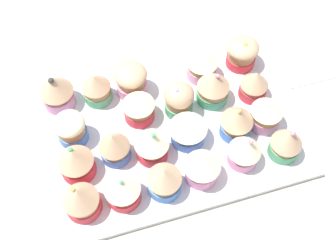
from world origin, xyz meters
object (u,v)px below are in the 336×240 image
object	(u,v)px
cupcake_21	(242,52)
cupcake_20	(202,64)
cupcake_8	(152,144)
cupcake_9	(188,129)
cupcake_19	(131,80)
cupcake_3	(202,166)
cupcake_6	(76,161)
baking_tray	(168,130)
cupcake_15	(213,87)
cupcake_1	(122,189)
cupcake_0	(81,199)
cupcake_18	(96,88)
cupcake_16	(254,84)
cupcake_17	(56,91)
cupcake_2	(164,179)
napkin	(309,59)
cupcake_12	(71,128)
cupcake_4	(245,150)
cupcake_11	(266,113)
cupcake_14	(179,99)
cupcake_10	(237,121)
cupcake_5	(287,142)
cupcake_7	(114,146)

from	to	relation	value
cupcake_21	cupcake_20	bearing A→B (deg)	-175.57
cupcake_8	cupcake_20	xyz separation A→B (cm)	(14.02, 14.28, -0.33)
cupcake_9	cupcake_19	xyz separation A→B (cm)	(-7.05, 13.19, 0.03)
cupcake_3	cupcake_6	bearing A→B (deg)	160.78
baking_tray	cupcake_15	xyz separation A→B (cm)	(10.03, 4.14, 4.13)
cupcake_1	cupcake_0	bearing A→B (deg)	178.65
cupcake_18	cupcake_16	bearing A→B (deg)	-14.84
cupcake_17	cupcake_3	bearing A→B (deg)	-46.51
cupcake_6	cupcake_17	bearing A→B (deg)	93.36
cupcake_2	napkin	xyz separation A→B (cm)	(36.99, 19.11, -4.36)
cupcake_2	cupcake_9	world-z (taller)	cupcake_2
cupcake_2	cupcake_3	size ratio (longest dim) A/B	0.95
cupcake_21	cupcake_12	bearing A→B (deg)	-168.04
baking_tray	napkin	bearing A→B (deg)	13.73
cupcake_4	cupcake_3	bearing A→B (deg)	-173.96
cupcake_11	cupcake_17	bearing A→B (deg)	156.68
baking_tray	cupcake_1	world-z (taller)	cupcake_1
cupcake_12	cupcake_15	xyz separation A→B (cm)	(27.02, 1.02, 0.23)
cupcake_20	napkin	world-z (taller)	cupcake_20
cupcake_12	cupcake_14	bearing A→B (deg)	0.46
cupcake_10	cupcake_11	xyz separation A→B (cm)	(5.85, 0.29, -0.40)
cupcake_10	cupcake_12	xyz separation A→B (cm)	(-28.39, 7.33, -0.74)
cupcake_4	cupcake_17	size ratio (longest dim) A/B	0.89
cupcake_17	cupcake_21	distance (cm)	36.51
cupcake_4	cupcake_8	world-z (taller)	cupcake_8
cupcake_8	cupcake_19	bearing A→B (deg)	90.36
cupcake_6	cupcake_11	size ratio (longest dim) A/B	1.02
cupcake_3	cupcake_9	distance (cm)	7.68
cupcake_19	cupcake_16	bearing A→B (deg)	-18.54
cupcake_0	cupcake_2	world-z (taller)	cupcake_0
cupcake_2	cupcake_5	size ratio (longest dim) A/B	0.92
cupcake_9	cupcake_11	distance (cm)	14.48
cupcake_4	cupcake_5	world-z (taller)	cupcake_5
cupcake_7	cupcake_17	bearing A→B (deg)	118.73
cupcake_20	napkin	bearing A→B (deg)	-4.61
cupcake_10	cupcake_11	bearing A→B (deg)	2.82
cupcake_5	cupcake_19	size ratio (longest dim) A/B	1.11
cupcake_1	cupcake_14	xyz separation A→B (cm)	(13.94, 14.07, 0.13)
baking_tray	napkin	size ratio (longest dim) A/B	3.32
cupcake_8	cupcake_21	size ratio (longest dim) A/B	1.15
cupcake_7	cupcake_9	distance (cm)	13.21
cupcake_11	cupcake_20	distance (cm)	15.72
cupcake_2	cupcake_3	world-z (taller)	cupcake_3
cupcake_11	cupcake_1	bearing A→B (deg)	-166.29
cupcake_12	cupcake_4	bearing A→B (deg)	-25.09
cupcake_19	cupcake_20	world-z (taller)	cupcake_20
cupcake_16	cupcake_21	bearing A→B (deg)	85.60
cupcake_6	cupcake_19	distance (cm)	19.01
cupcake_7	cupcake_19	size ratio (longest dim) A/B	1.05
cupcake_19	napkin	world-z (taller)	cupcake_19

